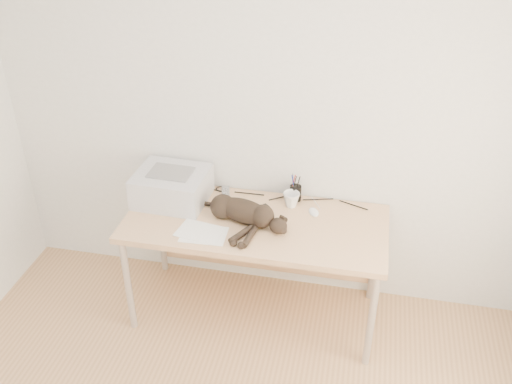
% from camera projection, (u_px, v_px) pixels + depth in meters
% --- Properties ---
extents(wall_back, '(3.50, 0.00, 3.50)m').
position_uv_depth(wall_back, '(267.00, 113.00, 3.48)').
color(wall_back, silver).
rests_on(wall_back, floor).
extents(desk, '(1.60, 0.70, 0.74)m').
position_uv_depth(desk, '(258.00, 231.00, 3.61)').
color(desk, tan).
rests_on(desk, floor).
extents(printer, '(0.46, 0.39, 0.21)m').
position_uv_depth(printer, '(172.00, 186.00, 3.62)').
color(printer, silver).
rests_on(printer, desk).
extents(papers, '(0.31, 0.23, 0.01)m').
position_uv_depth(papers, '(202.00, 233.00, 3.36)').
color(papers, white).
rests_on(papers, desk).
extents(cat, '(0.67, 0.43, 0.16)m').
position_uv_depth(cat, '(241.00, 212.00, 3.43)').
color(cat, black).
rests_on(cat, desk).
extents(mug, '(0.15, 0.15, 0.10)m').
position_uv_depth(mug, '(291.00, 200.00, 3.59)').
color(mug, white).
rests_on(mug, desk).
extents(pen_cup, '(0.07, 0.07, 0.19)m').
position_uv_depth(pen_cup, '(295.00, 193.00, 3.65)').
color(pen_cup, black).
rests_on(pen_cup, desk).
extents(remote_grey, '(0.10, 0.18, 0.02)m').
position_uv_depth(remote_grey, '(226.00, 194.00, 3.72)').
color(remote_grey, slate).
rests_on(remote_grey, desk).
extents(remote_black, '(0.15, 0.15, 0.02)m').
position_uv_depth(remote_black, '(257.00, 210.00, 3.56)').
color(remote_black, black).
rests_on(remote_black, desk).
extents(mouse, '(0.09, 0.12, 0.03)m').
position_uv_depth(mouse, '(314.00, 211.00, 3.54)').
color(mouse, white).
rests_on(mouse, desk).
extents(cable_tangle, '(1.36, 0.08, 0.01)m').
position_uv_depth(cable_tangle, '(265.00, 194.00, 3.73)').
color(cable_tangle, black).
rests_on(cable_tangle, desk).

